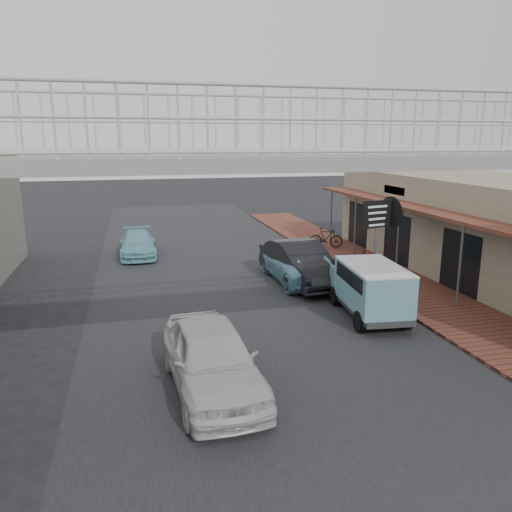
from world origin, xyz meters
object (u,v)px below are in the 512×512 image
angkot_curb (300,264)px  arrow_sign (395,214)px  motorcycle_near (352,260)px  motorcycle_far (326,238)px  angkot_van (370,284)px  dark_sedan (300,263)px  angkot_far (138,244)px  white_hatchback (212,358)px

angkot_curb → arrow_sign: bearing=149.4°
motorcycle_near → motorcycle_far: (0.65, 4.60, 0.03)m
angkot_van → motorcycle_far: size_ratio=2.18×
angkot_van → dark_sedan: bearing=107.1°
angkot_curb → angkot_far: 8.62m
arrow_sign → white_hatchback: bearing=-155.6°
white_hatchback → angkot_van: 6.59m
dark_sedan → angkot_van: 4.33m
angkot_far → arrow_sign: arrow_sign is taller
angkot_curb → angkot_van: size_ratio=1.31×
motorcycle_near → angkot_van: bearing=175.0°
angkot_far → white_hatchback: bearing=-84.3°
dark_sedan → motorcycle_far: bearing=53.4°
angkot_far → motorcycle_near: angkot_far is taller
white_hatchback → angkot_van: (5.58, 3.49, 0.34)m
angkot_van → motorcycle_near: 5.42m
dark_sedan → angkot_far: bearing=128.3°
angkot_curb → motorcycle_far: bearing=-122.4°
dark_sedan → angkot_curb: size_ratio=1.01×
angkot_curb → angkot_far: (-6.23, 5.95, -0.09)m
motorcycle_far → arrow_sign: 7.24m
angkot_van → angkot_far: bearing=129.1°
angkot_curb → angkot_far: angkot_curb is taller
motorcycle_near → motorcycle_far: motorcycle_far is taller
motorcycle_far → arrow_sign: arrow_sign is taller
angkot_far → angkot_curb: bearing=-43.8°
white_hatchback → motorcycle_far: white_hatchback is taller
angkot_curb → arrow_sign: (3.07, -1.76, 2.17)m
white_hatchback → angkot_curb: (4.81, 8.08, -0.10)m
white_hatchback → motorcycle_near: bearing=46.1°
angkot_far → angkot_van: size_ratio=1.10×
motorcycle_far → white_hatchback: bearing=170.1°
angkot_far → motorcycle_near: size_ratio=2.23×
white_hatchback → angkot_far: (-1.42, 14.04, -0.18)m
motorcycle_far → angkot_curb: bearing=169.6°
arrow_sign → dark_sedan: bearing=141.9°
angkot_van → motorcycle_near: (1.74, 5.11, -0.53)m
motorcycle_near → arrow_sign: bearing=-152.2°
motorcycle_near → angkot_curb: bearing=115.4°
dark_sedan → angkot_van: (0.86, -4.23, 0.30)m
angkot_van → motorcycle_far: bearing=81.7°
angkot_far → arrow_sign: bearing=-39.7°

